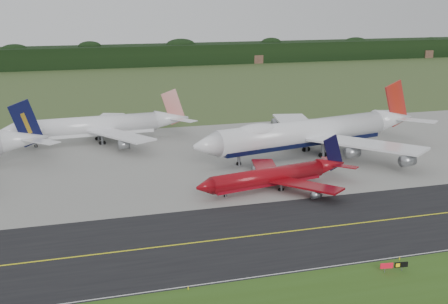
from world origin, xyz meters
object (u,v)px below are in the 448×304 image
(jet_ba_747, at_px, (310,132))
(taxiway_sign, at_px, (394,265))
(jet_red_737, at_px, (276,176))
(jet_star_tail, at_px, (99,126))

(jet_ba_747, height_order, taxiway_sign, jet_ba_747)
(jet_ba_747, distance_m, jet_red_737, 31.71)
(jet_ba_747, relative_size, taxiway_sign, 15.96)
(jet_star_tail, bearing_deg, jet_ba_747, -31.42)
(jet_ba_747, distance_m, taxiway_sign, 71.66)
(jet_ba_747, relative_size, jet_star_tail, 1.31)
(jet_red_737, bearing_deg, taxiway_sign, -88.40)
(taxiway_sign, bearing_deg, jet_red_737, 91.60)
(jet_red_737, xyz_separation_m, taxiway_sign, (1.24, -44.38, -1.80))
(jet_red_737, bearing_deg, jet_ba_747, 51.51)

